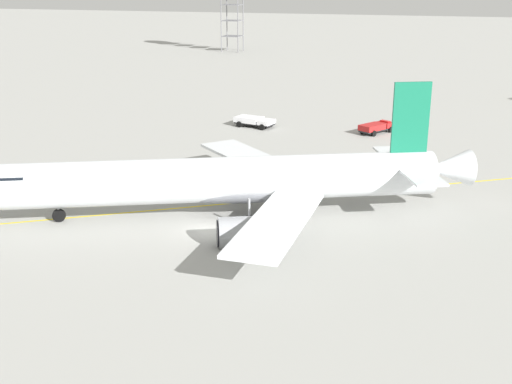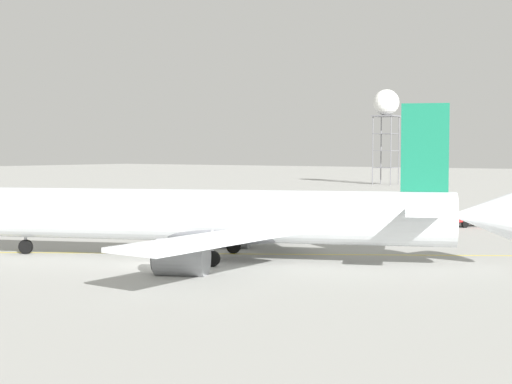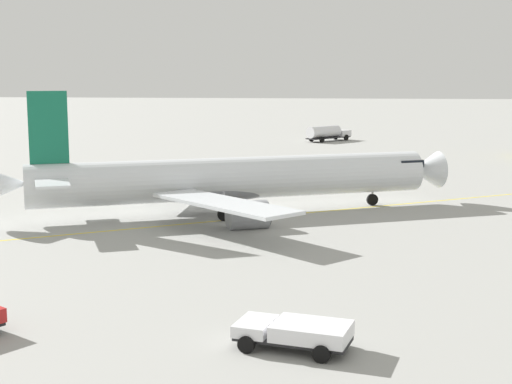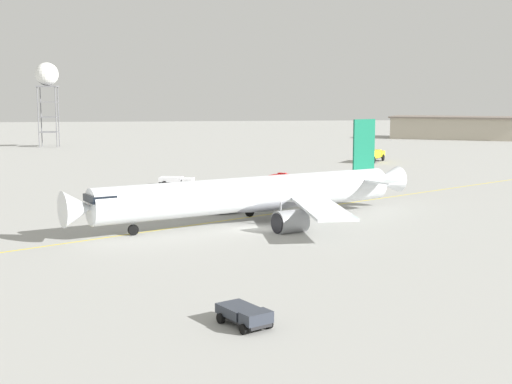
% 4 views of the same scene
% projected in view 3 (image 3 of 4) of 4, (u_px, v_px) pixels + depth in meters
% --- Properties ---
extents(ground_plane, '(600.00, 600.00, 0.00)m').
position_uv_depth(ground_plane, '(239.00, 206.00, 71.99)').
color(ground_plane, '#9E9E99').
extents(airliner_main, '(29.45, 40.26, 11.26)m').
position_uv_depth(airliner_main, '(228.00, 181.00, 67.83)').
color(airliner_main, silver).
rests_on(airliner_main, ground_plane).
extents(fuel_tanker_truck, '(8.93, 8.35, 2.87)m').
position_uv_depth(fuel_tanker_truck, '(327.00, 133.00, 139.38)').
color(fuel_tanker_truck, '#232326').
rests_on(fuel_tanker_truck, ground_plane).
extents(baggage_truck_truck, '(4.17, 3.37, 1.22)m').
position_uv_depth(baggage_truck_truck, '(305.00, 162.00, 101.81)').
color(baggage_truck_truck, '#232326').
rests_on(baggage_truck_truck, ground_plane).
extents(pushback_tug_truck, '(3.65, 5.67, 1.30)m').
position_uv_depth(pushback_tug_truck, '(295.00, 332.00, 34.75)').
color(pushback_tug_truck, '#232326').
rests_on(pushback_tug_truck, ground_plane).
extents(taxiway_centreline, '(93.99, 150.77, 0.01)m').
position_uv_depth(taxiway_centreline, '(196.00, 223.00, 64.00)').
color(taxiway_centreline, yellow).
rests_on(taxiway_centreline, ground_plane).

